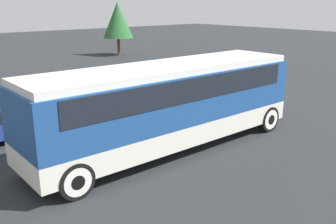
% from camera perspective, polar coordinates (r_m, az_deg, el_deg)
% --- Properties ---
extents(ground_plane, '(120.00, 120.00, 0.00)m').
position_cam_1_polar(ground_plane, '(13.68, 0.00, -5.55)').
color(ground_plane, '#26282B').
extents(tour_bus, '(10.45, 2.69, 3.06)m').
position_cam_1_polar(tour_bus, '(13.16, 0.32, 2.03)').
color(tour_bus, silver).
rests_on(tour_bus, ground_plane).
extents(parked_car_mid, '(4.14, 1.84, 1.34)m').
position_cam_1_polar(parked_car_mid, '(15.71, -22.99, -1.34)').
color(parked_car_mid, navy).
rests_on(parked_car_mid, ground_plane).
extents(tree_center, '(2.96, 2.96, 5.18)m').
position_cam_1_polar(tree_center, '(38.23, -7.67, 13.71)').
color(tree_center, brown).
rests_on(tree_center, ground_plane).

